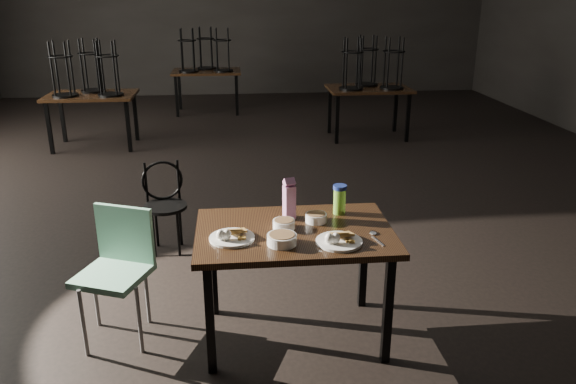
{
  "coord_description": "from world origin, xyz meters",
  "views": [
    {
      "loc": [
        -0.29,
        -5.97,
        2.14
      ],
      "look_at": [
        0.06,
        -2.46,
        0.85
      ],
      "focal_mm": 35.0,
      "sensor_mm": 36.0,
      "label": 1
    }
  ],
  "objects": [
    {
      "name": "main_table",
      "position": [
        0.06,
        -2.86,
        0.67
      ],
      "size": [
        1.2,
        0.8,
        0.75
      ],
      "color": "black",
      "rests_on": "ground"
    },
    {
      "name": "plate_left",
      "position": [
        -0.32,
        -2.96,
        0.77
      ],
      "size": [
        0.27,
        0.27,
        0.09
      ],
      "color": "white",
      "rests_on": "main_table"
    },
    {
      "name": "plate_right",
      "position": [
        0.29,
        -3.07,
        0.77
      ],
      "size": [
        0.27,
        0.27,
        0.09
      ],
      "color": "white",
      "rests_on": "main_table"
    },
    {
      "name": "bowl_near",
      "position": [
        -0.0,
        -2.83,
        0.78
      ],
      "size": [
        0.14,
        0.14,
        0.05
      ],
      "color": "white",
      "rests_on": "main_table"
    },
    {
      "name": "bowl_far",
      "position": [
        0.21,
        -2.75,
        0.78
      ],
      "size": [
        0.14,
        0.14,
        0.05
      ],
      "color": "white",
      "rests_on": "main_table"
    },
    {
      "name": "bowl_big",
      "position": [
        -0.03,
        -3.06,
        0.78
      ],
      "size": [
        0.17,
        0.17,
        0.06
      ],
      "color": "white",
      "rests_on": "main_table"
    },
    {
      "name": "juice_carton",
      "position": [
        0.05,
        -2.67,
        0.88
      ],
      "size": [
        0.08,
        0.08,
        0.27
      ],
      "color": "#8D1968",
      "rests_on": "main_table"
    },
    {
      "name": "water_bottle",
      "position": [
        0.38,
        -2.63,
        0.85
      ],
      "size": [
        0.11,
        0.11,
        0.19
      ],
      "color": "#80C439",
      "rests_on": "main_table"
    },
    {
      "name": "spoon",
      "position": [
        0.53,
        -2.98,
        0.75
      ],
      "size": [
        0.06,
        0.22,
        0.01
      ],
      "color": "silver",
      "rests_on": "main_table"
    },
    {
      "name": "bentwood_chair",
      "position": [
        -0.89,
        -1.45,
        0.45
      ],
      "size": [
        0.38,
        0.38,
        0.76
      ],
      "rotation": [
        0.0,
        0.0,
        0.19
      ],
      "color": "black",
      "rests_on": "ground"
    },
    {
      "name": "school_chair",
      "position": [
        -1.04,
        -2.73,
        0.51
      ],
      "size": [
        0.51,
        0.51,
        0.85
      ],
      "rotation": [
        0.0,
        0.0,
        -0.38
      ],
      "color": "#6AA487",
      "rests_on": "ground"
    },
    {
      "name": "bg_table_left",
      "position": [
        -2.23,
        1.98,
        0.78
      ],
      "size": [
        1.2,
        0.8,
        1.48
      ],
      "color": "black",
      "rests_on": "ground"
    },
    {
      "name": "bg_table_right",
      "position": [
        1.71,
        2.13,
        0.78
      ],
      "size": [
        1.2,
        0.8,
        1.48
      ],
      "color": "black",
      "rests_on": "ground"
    },
    {
      "name": "bg_table_far",
      "position": [
        -0.73,
        4.17,
        0.78
      ],
      "size": [
        1.2,
        0.8,
        1.48
      ],
      "color": "black",
      "rests_on": "ground"
    }
  ]
}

